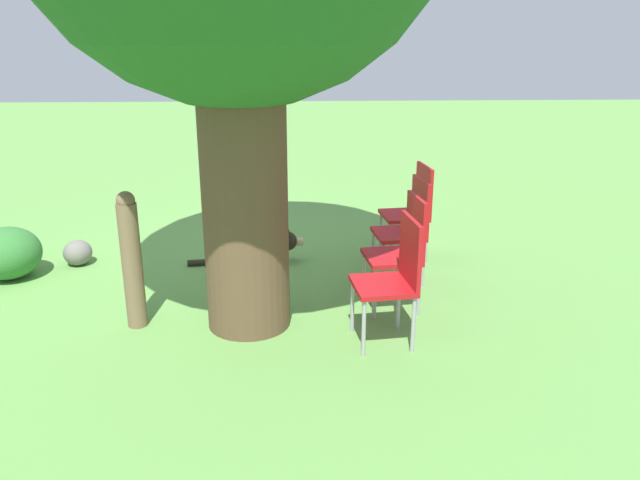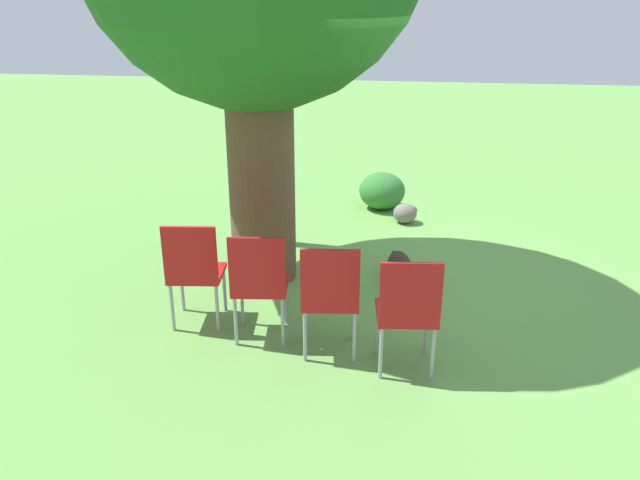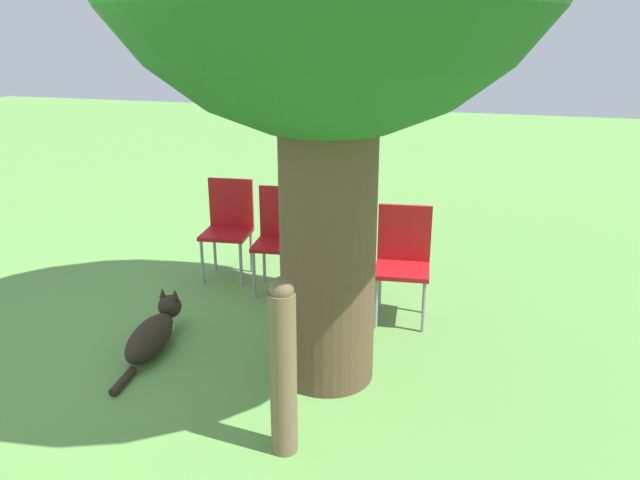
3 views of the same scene
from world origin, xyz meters
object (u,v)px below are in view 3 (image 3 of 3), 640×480
Objects in this scene: red_chair_1 at (281,232)px; red_chair_0 at (229,222)px; red_chair_2 at (339,243)px; dog at (154,332)px; fence_post at (283,366)px; red_chair_3 at (403,256)px.

red_chair_0 is at bearing -111.20° from red_chair_1.
red_chair_2 is at bearing 68.80° from red_chair_1.
dog is 1.61m from red_chair_0.
red_chair_0 and red_chair_2 have the same top height.
fence_post is 1.14× the size of red_chair_1.
dog is 1.65m from fence_post.
fence_post reaches higher than red_chair_1.
fence_post is at bearing -16.76° from red_chair_3.
dog is at bearing -122.14° from fence_post.
fence_post is 1.99m from red_chair_3.
red_chair_1 is at bearing -159.63° from fence_post.
red_chair_1 is at bearing -111.20° from red_chair_2.
red_chair_2 is 1.00× the size of red_chair_3.
red_chair_0 is at bearing -4.05° from dog.
dog is at bearing -26.99° from red_chair_1.
fence_post is 2.80m from red_chair_0.
fence_post reaches higher than red_chair_3.
red_chair_1 is (-1.41, 0.52, 0.41)m from dog.
dog is at bearing -63.79° from red_chair_3.
fence_post is at bearing -0.11° from red_chair_2.
dog is 1.55m from red_chair_1.
fence_post is (0.85, 1.36, 0.41)m from dog.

